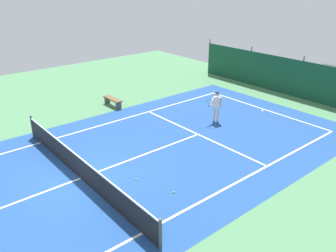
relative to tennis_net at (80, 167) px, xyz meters
The scene contains 10 objects.
ground_plane 0.51m from the tennis_net, ahead, with size 36.00×36.00×0.00m, color #4C8456.
court_surface 0.51m from the tennis_net, ahead, with size 11.02×26.60×0.01m.
tennis_net is the anchor object (origin of this frame).
back_fence 15.95m from the tennis_net, 90.00° to the left, with size 16.30×0.98×2.70m.
tennis_player 8.40m from the tennis_net, 94.46° to the left, with size 0.56×0.83×1.64m.
tennis_ball_near_player 2.23m from the tennis_net, 47.47° to the left, with size 0.07×0.07×0.07m, color #CCDB33.
tennis_ball_midcourt 12.43m from the tennis_net, 85.87° to the left, with size 0.07×0.07×0.07m, color #CCDB33.
tennis_ball_by_sideline 3.80m from the tennis_net, 34.95° to the left, with size 0.07×0.07×0.07m, color #CCDB33.
parked_car 17.95m from the tennis_net, 88.17° to the left, with size 2.26×4.33×1.68m.
courtside_bench 8.26m from the tennis_net, 139.82° to the left, with size 1.60×0.40×0.49m.
Camera 1 is at (11.15, -4.83, 7.31)m, focal length 37.15 mm.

